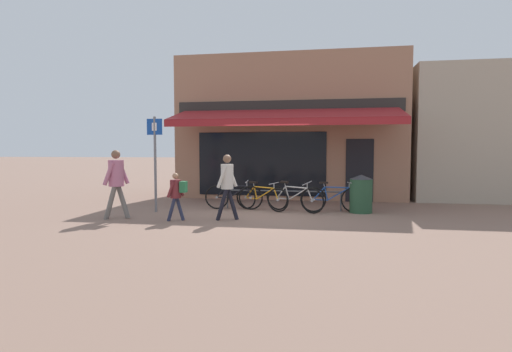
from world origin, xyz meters
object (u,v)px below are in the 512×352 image
(bicycle_blue, at_px, (333,199))
(pedestrian_second_adult, at_px, (116,177))
(bicycle_orange, at_px, (261,198))
(pedestrian_child, at_px, (177,191))
(litter_bin, at_px, (361,194))
(bicycle_silver, at_px, (294,198))
(pedestrian_adult, at_px, (227,180))
(bicycle_black, at_px, (234,197))
(parking_sign, at_px, (155,154))

(bicycle_blue, height_order, pedestrian_second_adult, pedestrian_second_adult)
(bicycle_orange, height_order, pedestrian_child, pedestrian_child)
(bicycle_blue, relative_size, litter_bin, 1.72)
(bicycle_blue, relative_size, pedestrian_second_adult, 1.04)
(bicycle_silver, distance_m, pedestrian_adult, 2.27)
(bicycle_black, xyz_separation_m, bicycle_orange, (0.83, -0.05, -0.01))
(bicycle_black, relative_size, pedestrian_adult, 1.05)
(bicycle_black, distance_m, bicycle_silver, 1.77)
(bicycle_orange, xyz_separation_m, parking_sign, (-2.86, -0.77, 1.24))
(pedestrian_second_adult, bearing_deg, bicycle_orange, -154.52)
(bicycle_blue, xyz_separation_m, litter_bin, (0.75, 0.06, 0.15))
(litter_bin, height_order, parking_sign, parking_sign)
(pedestrian_child, bearing_deg, bicycle_black, -116.63)
(pedestrian_second_adult, height_order, parking_sign, parking_sign)
(bicycle_silver, height_order, pedestrian_child, pedestrian_child)
(bicycle_blue, bearing_deg, pedestrian_child, -160.26)
(pedestrian_second_adult, distance_m, litter_bin, 6.50)
(bicycle_black, distance_m, parking_sign, 2.52)
(pedestrian_second_adult, relative_size, litter_bin, 1.66)
(pedestrian_adult, distance_m, pedestrian_child, 1.26)
(bicycle_black, height_order, pedestrian_adult, pedestrian_adult)
(bicycle_orange, distance_m, pedestrian_second_adult, 3.97)
(bicycle_silver, relative_size, parking_sign, 0.65)
(bicycle_silver, distance_m, pedestrian_second_adult, 4.74)
(pedestrian_child, height_order, pedestrian_second_adult, pedestrian_second_adult)
(pedestrian_adult, height_order, litter_bin, pedestrian_adult)
(bicycle_blue, distance_m, pedestrian_adult, 3.18)
(bicycle_orange, relative_size, pedestrian_second_adult, 0.94)
(bicycle_blue, relative_size, pedestrian_adult, 1.11)
(bicycle_orange, relative_size, pedestrian_child, 1.39)
(bicycle_black, height_order, parking_sign, parking_sign)
(bicycle_black, bearing_deg, bicycle_orange, -7.07)
(pedestrian_child, bearing_deg, bicycle_blue, -153.65)
(bicycle_blue, height_order, pedestrian_adult, pedestrian_adult)
(bicycle_orange, distance_m, litter_bin, 2.78)
(bicycle_blue, xyz_separation_m, pedestrian_child, (-3.80, -2.01, 0.35))
(pedestrian_adult, height_order, pedestrian_second_adult, pedestrian_second_adult)
(bicycle_blue, distance_m, pedestrian_second_adult, 5.79)
(pedestrian_second_adult, bearing_deg, pedestrian_child, 175.12)
(pedestrian_second_adult, bearing_deg, bicycle_silver, -161.46)
(litter_bin, distance_m, parking_sign, 5.81)
(bicycle_silver, bearing_deg, parking_sign, -144.53)
(bicycle_orange, distance_m, pedestrian_child, 2.69)
(pedestrian_child, relative_size, parking_sign, 0.45)
(bicycle_silver, height_order, parking_sign, parking_sign)
(bicycle_blue, distance_m, litter_bin, 0.77)
(pedestrian_second_adult, relative_size, parking_sign, 0.66)
(parking_sign, bearing_deg, pedestrian_adult, -21.45)
(pedestrian_child, bearing_deg, bicycle_silver, -146.93)
(litter_bin, bearing_deg, bicycle_silver, -173.98)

